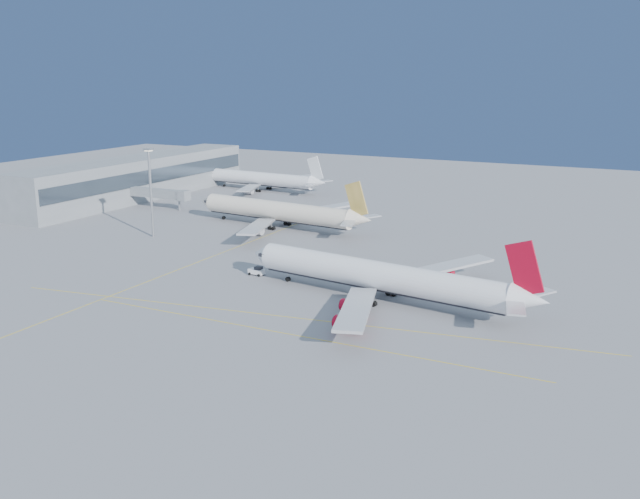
{
  "coord_description": "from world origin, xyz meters",
  "views": [
    {
      "loc": [
        62.65,
        -118.06,
        45.13
      ],
      "look_at": [
        -6.29,
        19.1,
        7.0
      ],
      "focal_mm": 40.0,
      "sensor_mm": 36.0,
      "label": 1
    }
  ],
  "objects_px": {
    "light_mast": "(150,185)",
    "airliner_etihad": "(280,211)",
    "pushback_tug": "(257,271)",
    "airliner_virgin": "(384,277)",
    "airliner_third": "(264,179)"
  },
  "relations": [
    {
      "from": "light_mast",
      "to": "airliner_etihad",
      "type": "bearing_deg",
      "value": 45.36
    },
    {
      "from": "airliner_etihad",
      "to": "light_mast",
      "type": "height_order",
      "value": "light_mast"
    },
    {
      "from": "pushback_tug",
      "to": "light_mast",
      "type": "bearing_deg",
      "value": 160.09
    },
    {
      "from": "airliner_virgin",
      "to": "airliner_third",
      "type": "xyz_separation_m",
      "value": [
        -93.85,
        109.2,
        -0.45
      ]
    },
    {
      "from": "pushback_tug",
      "to": "light_mast",
      "type": "xyz_separation_m",
      "value": [
        -47.0,
        20.48,
        13.77
      ]
    },
    {
      "from": "airliner_etihad",
      "to": "pushback_tug",
      "type": "relative_size",
      "value": 16.55
    },
    {
      "from": "airliner_etihad",
      "to": "light_mast",
      "type": "distance_m",
      "value": 38.71
    },
    {
      "from": "airliner_virgin",
      "to": "light_mast",
      "type": "distance_m",
      "value": 84.62
    },
    {
      "from": "airliner_etihad",
      "to": "pushback_tug",
      "type": "bearing_deg",
      "value": -59.55
    },
    {
      "from": "airliner_virgin",
      "to": "light_mast",
      "type": "relative_size",
      "value": 2.71
    },
    {
      "from": "airliner_virgin",
      "to": "light_mast",
      "type": "bearing_deg",
      "value": 170.59
    },
    {
      "from": "airliner_third",
      "to": "pushback_tug",
      "type": "relative_size",
      "value": 14.9
    },
    {
      "from": "airliner_third",
      "to": "pushback_tug",
      "type": "xyz_separation_m",
      "value": [
        60.7,
        -104.32,
        -3.62
      ]
    },
    {
      "from": "airliner_etihad",
      "to": "airliner_third",
      "type": "bearing_deg",
      "value": 131.75
    },
    {
      "from": "airliner_etihad",
      "to": "light_mast",
      "type": "xyz_separation_m",
      "value": [
        -26.32,
        -26.65,
        9.75
      ]
    }
  ]
}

